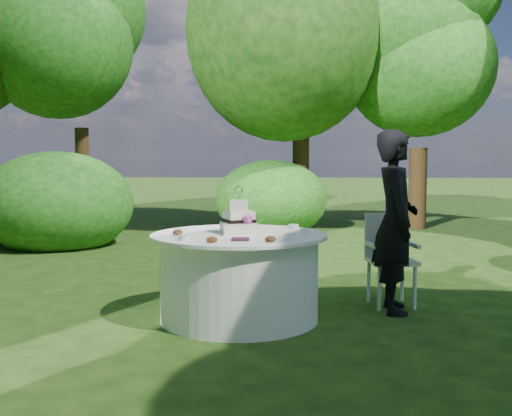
% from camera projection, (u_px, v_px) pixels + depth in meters
% --- Properties ---
extents(ground, '(80.00, 80.00, 0.00)m').
position_uv_depth(ground, '(239.00, 319.00, 5.36)').
color(ground, '#19320D').
rests_on(ground, ground).
extents(napkins, '(0.14, 0.14, 0.02)m').
position_uv_depth(napkins, '(240.00, 239.00, 4.87)').
color(napkins, '#421C32').
rests_on(napkins, table).
extents(feather_plume, '(0.48, 0.07, 0.01)m').
position_uv_depth(feather_plume, '(218.00, 238.00, 4.96)').
color(feather_plume, white).
rests_on(feather_plume, table).
extents(guest, '(0.41, 0.62, 1.70)m').
position_uv_depth(guest, '(395.00, 221.00, 5.56)').
color(guest, black).
rests_on(guest, ground).
extents(table, '(1.56, 1.56, 0.77)m').
position_uv_depth(table, '(239.00, 276.00, 5.32)').
color(table, white).
rests_on(table, ground).
extents(cake, '(0.36, 0.36, 0.42)m').
position_uv_depth(cake, '(239.00, 221.00, 5.31)').
color(cake, silver).
rests_on(cake, table).
extents(chair, '(0.50, 0.49, 0.89)m').
position_uv_depth(chair, '(389.00, 252.00, 5.88)').
color(chair, silver).
rests_on(chair, ground).
extents(votives, '(1.22, 0.97, 0.04)m').
position_uv_depth(votives, '(252.00, 232.00, 5.24)').
color(votives, white).
rests_on(votives, table).
extents(petal_cups, '(0.91, 0.53, 0.05)m').
position_uv_depth(petal_cups, '(219.00, 237.00, 4.89)').
color(petal_cups, '#562D16').
rests_on(petal_cups, table).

